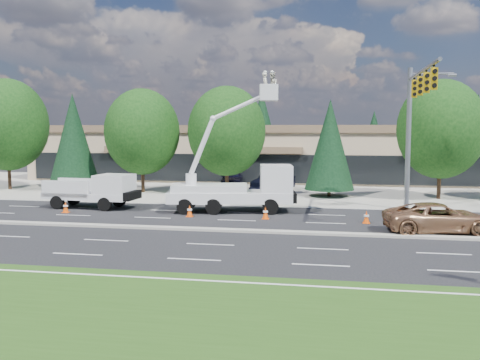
% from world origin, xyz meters
% --- Properties ---
extents(ground, '(140.00, 140.00, 0.00)m').
position_xyz_m(ground, '(0.00, 0.00, 0.00)').
color(ground, black).
rests_on(ground, ground).
extents(concrete_apron, '(140.00, 22.00, 0.01)m').
position_xyz_m(concrete_apron, '(0.00, 20.00, 0.01)').
color(concrete_apron, gray).
rests_on(concrete_apron, ground).
extents(grass_verge, '(140.00, 10.00, 0.01)m').
position_xyz_m(grass_verge, '(0.00, -13.00, 0.01)').
color(grass_verge, '#254814').
rests_on(grass_verge, ground).
extents(road_median, '(120.00, 0.55, 0.12)m').
position_xyz_m(road_median, '(0.00, 0.00, 0.06)').
color(road_median, gray).
rests_on(road_median, ground).
extents(strip_mall, '(50.40, 15.40, 5.50)m').
position_xyz_m(strip_mall, '(0.00, 29.97, 2.83)').
color(strip_mall, tan).
rests_on(strip_mall, ground).
extents(tree_front_a, '(6.77, 6.77, 9.40)m').
position_xyz_m(tree_front_a, '(-22.00, 15.00, 5.50)').
color(tree_front_a, '#332114').
rests_on(tree_front_a, ground).
extents(tree_front_b, '(4.10, 4.10, 8.07)m').
position_xyz_m(tree_front_b, '(-16.00, 15.00, 4.33)').
color(tree_front_b, '#332114').
rests_on(tree_front_b, ground).
extents(tree_front_c, '(6.06, 6.06, 8.41)m').
position_xyz_m(tree_front_c, '(-10.00, 15.00, 4.92)').
color(tree_front_c, '#332114').
rests_on(tree_front_c, ground).
extents(tree_front_d, '(6.14, 6.14, 8.52)m').
position_xyz_m(tree_front_d, '(-3.00, 15.00, 4.99)').
color(tree_front_d, '#332114').
rests_on(tree_front_d, ground).
extents(tree_front_e, '(3.76, 3.76, 7.40)m').
position_xyz_m(tree_front_e, '(5.00, 15.00, 3.97)').
color(tree_front_e, '#332114').
rests_on(tree_front_e, ground).
extents(tree_front_f, '(6.33, 6.33, 8.79)m').
position_xyz_m(tree_front_f, '(13.00, 15.00, 5.14)').
color(tree_front_f, '#332114').
rests_on(tree_front_f, ground).
extents(tree_back_a, '(4.92, 4.92, 9.70)m').
position_xyz_m(tree_back_a, '(-18.00, 42.00, 5.20)').
color(tree_back_a, '#332114').
rests_on(tree_back_a, ground).
extents(tree_back_b, '(5.08, 5.08, 10.02)m').
position_xyz_m(tree_back_b, '(-4.00, 42.00, 5.38)').
color(tree_back_b, '#332114').
rests_on(tree_back_b, ground).
extents(tree_back_c, '(3.73, 3.73, 7.35)m').
position_xyz_m(tree_back_c, '(10.00, 42.00, 3.94)').
color(tree_back_c, '#332114').
rests_on(tree_back_c, ground).
extents(tree_back_d, '(4.72, 4.72, 9.30)m').
position_xyz_m(tree_back_d, '(22.00, 42.00, 4.99)').
color(tree_back_d, '#332114').
rests_on(tree_back_d, ground).
extents(signal_mast, '(2.76, 10.16, 9.00)m').
position_xyz_m(signal_mast, '(10.03, 7.04, 6.06)').
color(signal_mast, gray).
rests_on(signal_mast, ground).
extents(utility_pickup, '(5.96, 2.63, 2.23)m').
position_xyz_m(utility_pickup, '(-9.98, 6.17, 0.92)').
color(utility_pickup, silver).
rests_on(utility_pickup, ground).
extents(bucket_truck, '(7.98, 3.61, 8.72)m').
position_xyz_m(bucket_truck, '(-0.24, 6.33, 1.90)').
color(bucket_truck, silver).
rests_on(bucket_truck, ground).
extents(traffic_cone_a, '(0.40, 0.40, 0.70)m').
position_xyz_m(traffic_cone_a, '(-10.96, 4.08, 0.34)').
color(traffic_cone_a, '#EA4B07').
rests_on(traffic_cone_a, ground).
extents(traffic_cone_b, '(0.40, 0.40, 0.70)m').
position_xyz_m(traffic_cone_b, '(-2.97, 3.98, 0.34)').
color(traffic_cone_b, '#EA4B07').
rests_on(traffic_cone_b, ground).
extents(traffic_cone_c, '(0.40, 0.40, 0.70)m').
position_xyz_m(traffic_cone_c, '(1.54, 4.02, 0.34)').
color(traffic_cone_c, '#EA4B07').
rests_on(traffic_cone_c, ground).
extents(traffic_cone_d, '(0.40, 0.40, 0.70)m').
position_xyz_m(traffic_cone_d, '(7.20, 3.60, 0.34)').
color(traffic_cone_d, '#EA4B07').
rests_on(traffic_cone_d, ground).
extents(minivan, '(5.73, 3.35, 1.50)m').
position_xyz_m(minivan, '(10.63, 1.52, 0.75)').
color(minivan, '#A0714D').
rests_on(minivan, ground).
extents(parked_car_west, '(2.59, 4.88, 1.58)m').
position_xyz_m(parked_car_west, '(-3.63, 20.29, 0.79)').
color(parked_car_west, black).
rests_on(parked_car_west, ground).
extents(parked_car_east, '(3.34, 5.37, 1.67)m').
position_xyz_m(parked_car_east, '(0.44, 17.00, 0.84)').
color(parked_car_east, black).
rests_on(parked_car_east, ground).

